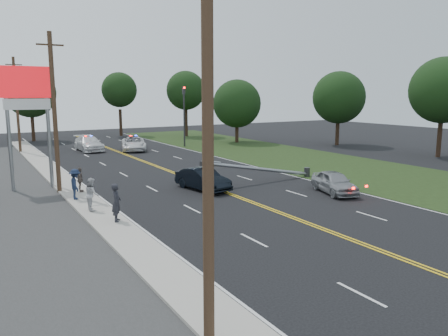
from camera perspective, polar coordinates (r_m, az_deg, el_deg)
ground at (r=22.91m, az=8.73°, el=-6.34°), size 120.00×120.00×0.00m
sidewalk at (r=28.23m, az=-18.35°, el=-3.53°), size 1.80×70.00×0.12m
grass_verge at (r=39.06m, az=14.78°, el=0.16°), size 12.00×80.00×0.01m
centerline_yellow at (r=31.04m, az=-3.04°, el=-1.95°), size 0.36×80.00×0.00m
pylon_sign at (r=31.15m, az=-24.37°, el=8.34°), size 3.20×0.35×8.00m
traffic_signal at (r=52.03m, az=-5.23°, el=7.43°), size 0.28×0.41×7.05m
fallen_streetlight at (r=31.37m, az=5.44°, el=-0.17°), size 9.36×0.44×1.91m
utility_pole_near at (r=10.25m, az=-2.11°, el=2.85°), size 1.60×0.28×10.00m
utility_pole_mid at (r=29.37m, az=-21.26°, el=6.72°), size 1.60×0.28×10.00m
utility_pole_far at (r=51.19m, az=-25.44°, el=7.47°), size 1.60×0.28×10.00m
tree_6 at (r=62.98m, az=-23.97°, el=8.96°), size 6.42×6.42×9.53m
tree_7 at (r=66.70m, az=-13.51°, el=9.88°), size 5.10×5.10×9.30m
tree_8 at (r=64.45m, az=-5.02°, el=10.04°), size 5.62×5.62×9.47m
tree_9 at (r=56.27m, az=1.71°, el=8.40°), size 6.11×6.11×8.02m
tree_12 at (r=48.13m, az=26.73°, el=9.05°), size 6.44×6.44×9.79m
tree_13 at (r=54.99m, az=14.77°, el=8.89°), size 6.26×6.26×8.90m
crashed_sedan at (r=28.75m, az=-2.79°, el=-1.46°), size 2.27×4.55×1.43m
waiting_sedan at (r=28.64m, az=14.23°, el=-1.82°), size 2.83×4.43×1.40m
emergency_a at (r=49.51m, az=-11.72°, el=3.14°), size 3.96×5.93×1.51m
emergency_b at (r=50.42m, az=-17.26°, el=3.08°), size 2.37×5.64×1.62m
bystander_a at (r=21.91m, az=-13.87°, el=-4.40°), size 0.69×0.81×1.88m
bystander_b at (r=24.33m, az=-16.87°, el=-3.29°), size 0.72×0.89×1.75m
bystander_c at (r=27.10m, az=-18.85°, el=-2.01°), size 0.77×1.22×1.81m
bystander_d at (r=29.01m, az=-18.28°, el=-1.47°), size 0.58×0.98×1.57m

